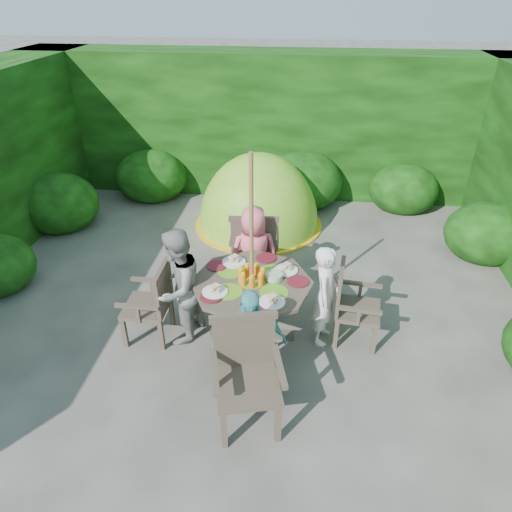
# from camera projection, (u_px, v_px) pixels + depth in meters

# --- Properties ---
(ground) EXTENTS (60.00, 60.00, 0.00)m
(ground) POSITION_uv_depth(u_px,v_px,m) (244.00, 313.00, 5.66)
(ground) COLOR #45433D
(ground) RESTS_ON ground
(hedge_enclosure) EXTENTS (9.00, 9.00, 2.50)m
(hedge_enclosure) POSITION_uv_depth(u_px,v_px,m) (256.00, 178.00, 6.14)
(hedge_enclosure) COLOR black
(hedge_enclosure) RESTS_ON ground
(patio_table) EXTENTS (1.45, 1.45, 0.93)m
(patio_table) POSITION_uv_depth(u_px,v_px,m) (252.00, 291.00, 4.94)
(patio_table) COLOR #3A3026
(patio_table) RESTS_ON ground
(parasol_pole) EXTENTS (0.05, 0.05, 2.20)m
(parasol_pole) POSITION_uv_depth(u_px,v_px,m) (252.00, 255.00, 4.71)
(parasol_pole) COLOR brown
(parasol_pole) RESTS_ON ground
(garden_chair_right) EXTENTS (0.54, 0.59, 0.89)m
(garden_chair_right) POSITION_uv_depth(u_px,v_px,m) (352.00, 304.00, 5.03)
(garden_chair_right) COLOR #3A3026
(garden_chair_right) RESTS_ON ground
(garden_chair_left) EXTENTS (0.49, 0.55, 0.91)m
(garden_chair_left) POSITION_uv_depth(u_px,v_px,m) (153.00, 302.00, 5.05)
(garden_chair_left) COLOR #3A3026
(garden_chair_left) RESTS_ON ground
(garden_chair_back) EXTENTS (0.67, 0.61, 1.04)m
(garden_chair_back) POSITION_uv_depth(u_px,v_px,m) (254.00, 248.00, 5.92)
(garden_chair_back) COLOR #3A3026
(garden_chair_back) RESTS_ON ground
(garden_chair_front) EXTENTS (0.73, 0.68, 1.02)m
(garden_chair_front) POSITION_uv_depth(u_px,v_px,m) (246.00, 372.00, 4.07)
(garden_chair_front) COLOR #3A3026
(garden_chair_front) RESTS_ON ground
(child_right) EXTENTS (0.35, 0.48, 1.20)m
(child_right) POSITION_uv_depth(u_px,v_px,m) (325.00, 296.00, 4.96)
(child_right) COLOR white
(child_right) RESTS_ON ground
(child_left) EXTENTS (0.67, 0.77, 1.37)m
(child_left) POSITION_uv_depth(u_px,v_px,m) (178.00, 287.00, 4.94)
(child_left) COLOR gray
(child_left) RESTS_ON ground
(child_back) EXTENTS (0.71, 0.57, 1.26)m
(child_back) POSITION_uv_depth(u_px,v_px,m) (254.00, 254.00, 5.64)
(child_back) COLOR #F06378
(child_back) RESTS_ON ground
(child_front) EXTENTS (0.77, 0.48, 1.22)m
(child_front) POSITION_uv_depth(u_px,v_px,m) (249.00, 344.00, 4.28)
(child_front) COLOR #54BFC5
(child_front) RESTS_ON ground
(dome_tent) EXTENTS (2.28, 2.28, 2.42)m
(dome_tent) POSITION_uv_depth(u_px,v_px,m) (258.00, 224.00, 7.69)
(dome_tent) COLOR #64BA23
(dome_tent) RESTS_ON ground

